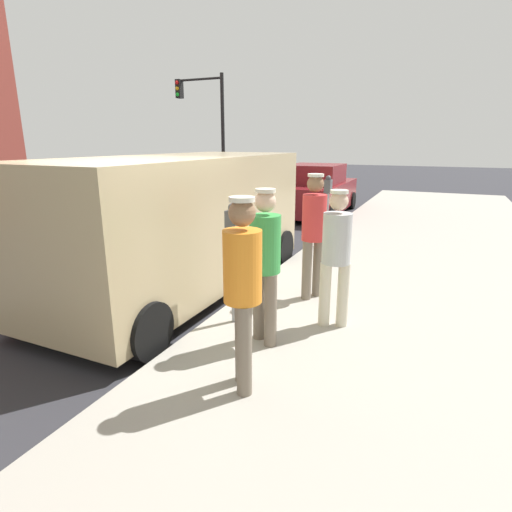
# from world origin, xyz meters

# --- Properties ---
(ground_plane) EXTENTS (80.00, 80.00, 0.00)m
(ground_plane) POSITION_xyz_m (0.00, 0.00, 0.00)
(ground_plane) COLOR #2D2D33
(sidewalk_slab) EXTENTS (5.00, 32.00, 0.15)m
(sidewalk_slab) POSITION_xyz_m (3.50, 0.00, 0.07)
(sidewalk_slab) COLOR #9E998E
(sidewalk_slab) RESTS_ON ground
(parking_meter_near) EXTENTS (0.14, 0.18, 1.52)m
(parking_meter_near) POSITION_xyz_m (1.35, 0.12, 1.18)
(parking_meter_near) COLOR gray
(parking_meter_near) RESTS_ON sidewalk_slab
(parking_meter_far) EXTENTS (0.14, 0.18, 1.52)m
(parking_meter_far) POSITION_xyz_m (1.35, 4.52, 1.18)
(parking_meter_far) COLOR gray
(parking_meter_far) RESTS_ON sidewalk_slab
(pedestrian_in_red) EXTENTS (0.34, 0.34, 1.79)m
(pedestrian_in_red) POSITION_xyz_m (1.99, 1.35, 1.19)
(pedestrian_in_red) COLOR #726656
(pedestrian_in_red) RESTS_ON sidewalk_slab
(pedestrian_in_green) EXTENTS (0.34, 0.34, 1.75)m
(pedestrian_in_green) POSITION_xyz_m (1.91, -0.22, 1.16)
(pedestrian_in_green) COLOR #726656
(pedestrian_in_green) RESTS_ON sidewalk_slab
(pedestrian_in_gray) EXTENTS (0.35, 0.34, 1.68)m
(pedestrian_in_gray) POSITION_xyz_m (2.52, 0.53, 1.11)
(pedestrian_in_gray) COLOR beige
(pedestrian_in_gray) RESTS_ON sidewalk_slab
(pedestrian_in_orange) EXTENTS (0.34, 0.34, 1.78)m
(pedestrian_in_orange) POSITION_xyz_m (2.09, -1.14, 1.18)
(pedestrian_in_orange) COLOR #726656
(pedestrian_in_orange) RESTS_ON sidewalk_slab
(parked_van) EXTENTS (2.17, 5.22, 2.15)m
(parked_van) POSITION_xyz_m (-0.15, 1.20, 1.15)
(parked_van) COLOR tan
(parked_van) RESTS_ON ground
(parked_sedan_ahead) EXTENTS (1.99, 4.42, 1.65)m
(parked_sedan_ahead) POSITION_xyz_m (-0.23, 9.10, 0.75)
(parked_sedan_ahead) COLOR maroon
(parked_sedan_ahead) RESTS_ON ground
(traffic_light_corner) EXTENTS (2.48, 0.42, 5.20)m
(traffic_light_corner) POSITION_xyz_m (-6.48, 12.68, 3.52)
(traffic_light_corner) COLOR black
(traffic_light_corner) RESTS_ON ground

